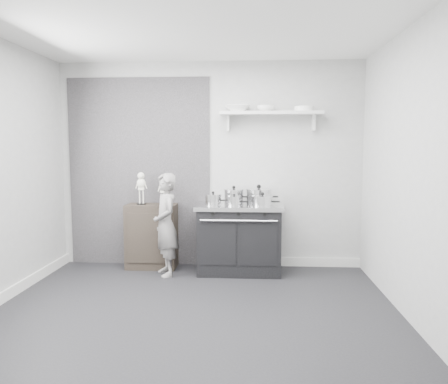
{
  "coord_description": "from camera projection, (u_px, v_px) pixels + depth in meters",
  "views": [
    {
      "loc": [
        0.56,
        -3.98,
        1.6
      ],
      "look_at": [
        0.24,
        0.95,
        1.08
      ],
      "focal_mm": 35.0,
      "sensor_mm": 36.0,
      "label": 1
    }
  ],
  "objects": [
    {
      "name": "ground",
      "position": [
        192.0,
        315.0,
        4.15
      ],
      "size": [
        4.0,
        4.0,
        0.0
      ],
      "primitive_type": "plane",
      "color": "black",
      "rests_on": "ground"
    },
    {
      "name": "room_shell",
      "position": [
        184.0,
        142.0,
        4.13
      ],
      "size": [
        4.02,
        3.62,
        2.71
      ],
      "color": "#9D9D9A",
      "rests_on": "ground"
    },
    {
      "name": "wall_shelf",
      "position": [
        271.0,
        114.0,
        5.56
      ],
      "size": [
        1.3,
        0.26,
        0.24
      ],
      "color": "silver",
      "rests_on": "room_shell"
    },
    {
      "name": "stove",
      "position": [
        239.0,
        238.0,
        5.54
      ],
      "size": [
        1.09,
        0.68,
        0.87
      ],
      "color": "black",
      "rests_on": "ground"
    },
    {
      "name": "side_cabinet",
      "position": [
        152.0,
        236.0,
        5.75
      ],
      "size": [
        0.65,
        0.38,
        0.84
      ],
      "primitive_type": "cube",
      "color": "black",
      "rests_on": "ground"
    },
    {
      "name": "child",
      "position": [
        166.0,
        225.0,
        5.39
      ],
      "size": [
        0.47,
        0.55,
        1.27
      ],
      "primitive_type": "imported",
      "rotation": [
        0.0,
        0.0,
        -1.13
      ],
      "color": "slate",
      "rests_on": "ground"
    },
    {
      "name": "pot_front_left",
      "position": [
        213.0,
        199.0,
        5.43
      ],
      "size": [
        0.29,
        0.2,
        0.17
      ],
      "color": "silver",
      "rests_on": "stove"
    },
    {
      "name": "pot_back_left",
      "position": [
        234.0,
        196.0,
        5.61
      ],
      "size": [
        0.34,
        0.25,
        0.22
      ],
      "color": "silver",
      "rests_on": "stove"
    },
    {
      "name": "pot_back_right",
      "position": [
        259.0,
        196.0,
        5.6
      ],
      "size": [
        0.41,
        0.33,
        0.24
      ],
      "color": "silver",
      "rests_on": "stove"
    },
    {
      "name": "pot_front_right",
      "position": [
        262.0,
        201.0,
        5.32
      ],
      "size": [
        0.34,
        0.25,
        0.17
      ],
      "color": "silver",
      "rests_on": "stove"
    },
    {
      "name": "pot_front_center",
      "position": [
        234.0,
        201.0,
        5.34
      ],
      "size": [
        0.26,
        0.17,
        0.15
      ],
      "color": "silver",
      "rests_on": "stove"
    },
    {
      "name": "skeleton_full",
      "position": [
        141.0,
        186.0,
        5.69
      ],
      "size": [
        0.14,
        0.09,
        0.48
      ],
      "primitive_type": null,
      "color": "silver",
      "rests_on": "side_cabinet"
    },
    {
      "name": "skeleton_torso",
      "position": [
        162.0,
        190.0,
        5.68
      ],
      "size": [
        0.11,
        0.07,
        0.39
      ],
      "primitive_type": null,
      "color": "silver",
      "rests_on": "side_cabinet"
    },
    {
      "name": "bowl_large",
      "position": [
        238.0,
        109.0,
        5.57
      ],
      "size": [
        0.32,
        0.32,
        0.08
      ],
      "primitive_type": "imported",
      "color": "white",
      "rests_on": "wall_shelf"
    },
    {
      "name": "bowl_small",
      "position": [
        266.0,
        109.0,
        5.55
      ],
      "size": [
        0.23,
        0.23,
        0.07
      ],
      "primitive_type": "imported",
      "color": "white",
      "rests_on": "wall_shelf"
    },
    {
      "name": "plate_stack",
      "position": [
        304.0,
        109.0,
        5.52
      ],
      "size": [
        0.24,
        0.24,
        0.06
      ],
      "primitive_type": "cylinder",
      "color": "white",
      "rests_on": "wall_shelf"
    }
  ]
}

